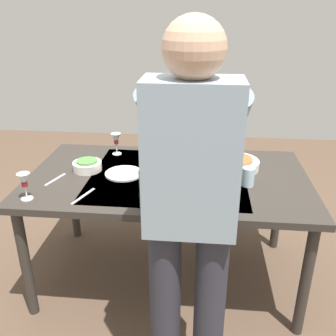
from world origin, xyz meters
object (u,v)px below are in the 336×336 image
Objects in this scene: water_cup_near_right at (172,147)px; water_cup_far_left at (170,161)px; person_server at (190,208)px; dinner_plate_near at (124,173)px; chair_near at (194,158)px; wine_glass_right at (116,140)px; wine_bottle at (146,187)px; water_cup_near_left at (248,177)px; dining_table at (168,186)px; side_bowl_salad at (87,165)px; wine_glass_left at (24,182)px; serving_bowl_pasta at (235,163)px.

water_cup_near_right is 1.07× the size of water_cup_far_left.
person_server is 0.88m from dinner_plate_near.
chair_near is at bearing -115.10° from dinner_plate_near.
dinner_plate_near is at bearing 109.63° from wine_glass_right.
water_cup_near_left is (-0.54, -0.29, -0.06)m from wine_bottle.
water_cup_near_left reaches higher than dining_table.
dining_table is at bearing 80.93° from chair_near.
water_cup_near_left is (-0.31, -0.65, -0.15)m from person_server.
wine_bottle is 0.61m from side_bowl_salad.
dining_table is 0.89m from chair_near.
water_cup_near_right is (0.14, 0.50, 0.28)m from chair_near.
person_server is 15.40× the size of water_cup_near_left.
wine_glass_right is (0.53, 0.55, 0.33)m from chair_near.
water_cup_far_left is (0.47, -0.21, -0.01)m from water_cup_near_left.
wine_bottle reaches higher than dining_table.
wine_glass_left reaches higher than dinner_plate_near.
person_server is 11.19× the size of wine_glass_left.
wine_glass_left reaches higher than water_cup_near_right.
wine_glass_right reaches higher than dining_table.
side_bowl_salad is at bearing -9.70° from dinner_plate_near.
wine_glass_right is at bearing 7.25° from water_cup_near_right.
water_cup_near_right is at bearing -172.75° from wine_glass_right.
wine_glass_left is at bearing -0.98° from wine_bottle.
side_bowl_salad is 0.78× the size of dinner_plate_near.
water_cup_near_left is (-0.47, 0.09, 0.12)m from dining_table.
side_bowl_salad is 0.25m from dinner_plate_near.
side_bowl_salad is (0.98, -0.12, -0.02)m from water_cup_near_left.
water_cup_near_left is 0.75m from dinner_plate_near.
chair_near is 1.54m from wine_glass_left.
wine_bottle reaches higher than wine_glass_right.
dinner_plate_near is at bearing 170.30° from side_bowl_salad.
side_bowl_salad is (0.65, 0.83, 0.26)m from chair_near.
side_bowl_salad is at bearing -43.60° from wine_bottle.
water_cup_near_right is at bearing -81.43° from person_server.
chair_near is 6.03× the size of wine_glass_right.
person_server reaches higher than dinner_plate_near.
dinner_plate_near is at bearing -141.11° from wine_glass_left.
water_cup_near_left reaches higher than water_cup_far_left.
chair_near reaches higher than water_cup_near_left.
person_server is (-0.16, 0.74, 0.28)m from dining_table.
dining_table is 0.17m from water_cup_far_left.
serving_bowl_pasta and side_bowl_salad have the same top height.
water_cup_far_left is 0.30m from dinner_plate_near.
dining_table is 0.53m from wine_glass_right.
dining_table is at bearing -77.78° from person_server.
dining_table is 0.52m from side_bowl_salad.
wine_bottle reaches higher than serving_bowl_pasta.
water_cup_near_right is (0.17, -1.11, -0.16)m from person_server.
dining_table is 0.43m from wine_bottle.
water_cup_near_left is 0.66m from water_cup_near_right.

